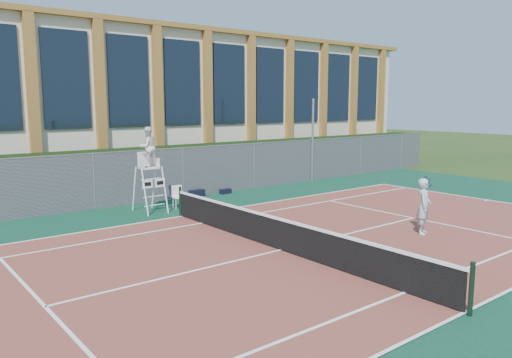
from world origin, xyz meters
TOP-DOWN VIEW (x-y plane):
  - ground at (0.00, 0.00)m, footprint 120.00×120.00m
  - apron at (0.00, 1.00)m, footprint 36.00×20.00m
  - tennis_court at (0.00, 0.00)m, footprint 23.77×10.97m
  - tennis_net at (0.00, 0.00)m, footprint 0.10×11.30m
  - fence at (0.00, 8.80)m, footprint 40.00×0.06m
  - hedge at (0.00, 10.00)m, footprint 40.00×1.40m
  - building at (0.00, 17.95)m, footprint 45.00×10.60m
  - steel_pole at (9.90, 8.70)m, footprint 0.12×0.12m
  - umpire_chair at (-0.53, 7.04)m, footprint 0.92×1.42m
  - plastic_chair at (0.67, 6.97)m, footprint 0.49×0.49m
  - sports_bag_near at (2.57, 8.60)m, footprint 0.73×0.34m
  - sports_bag_far at (3.99, 8.40)m, footprint 0.56×0.26m
  - tennis_player at (4.74, -1.45)m, footprint 1.05×0.79m

SIDE VIEW (x-z plane):
  - ground at x=0.00m, z-range 0.00..0.00m
  - apron at x=0.00m, z-range 0.00..0.01m
  - tennis_court at x=0.00m, z-range 0.01..0.03m
  - sports_bag_far at x=3.99m, z-range 0.01..0.23m
  - sports_bag_near at x=2.57m, z-range 0.01..0.32m
  - tennis_net at x=0.00m, z-range -0.01..1.09m
  - plastic_chair at x=0.67m, z-range 0.09..0.99m
  - tennis_player at x=4.74m, z-range 0.03..1.81m
  - fence at x=0.00m, z-range 0.00..2.20m
  - hedge at x=0.00m, z-range 0.00..2.20m
  - steel_pole at x=9.90m, z-range 0.00..4.41m
  - umpire_chair at x=-0.53m, z-range 0.76..4.07m
  - building at x=0.00m, z-range 0.03..8.26m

